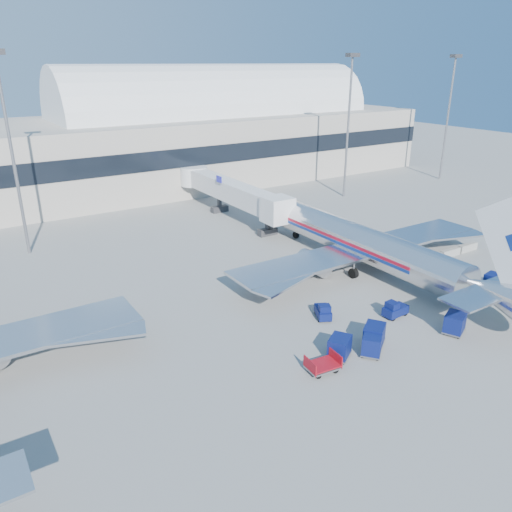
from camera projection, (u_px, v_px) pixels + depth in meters
ground at (320, 308)px, 46.22m from camera, size 260.00×260.00×0.00m
terminal at (34, 153)px, 80.44m from camera, size 170.00×28.15×21.00m
airliner_main at (366, 245)px, 53.73m from camera, size 32.00×37.26×12.07m
jetbridge_near at (226, 190)px, 72.75m from camera, size 4.40×27.50×6.25m
mast_west at (7, 126)px, 54.24m from camera, size 2.00×1.20×22.60m
mast_east at (349, 106)px, 79.48m from camera, size 2.00×1.20×22.60m
mast_far_east at (450, 100)px, 92.10m from camera, size 2.00×1.20×22.60m
barrier_near at (432, 258)px, 56.71m from camera, size 3.00×0.55×0.90m
barrier_mid at (450, 253)px, 58.37m from camera, size 3.00×0.55×0.90m
barrier_far at (468, 247)px, 60.04m from camera, size 3.00×0.55×0.90m
tug_lead at (395, 309)px, 44.50m from camera, size 2.41×1.30×1.53m
tug_right at (456, 285)px, 49.39m from camera, size 2.68×1.84×1.59m
tug_left at (323, 311)px, 44.20m from camera, size 2.02×2.53×1.47m
cart_train_a at (374, 335)px, 39.84m from camera, size 2.57×2.44×1.80m
cart_train_b at (372, 344)px, 38.62m from camera, size 2.40×2.32×1.68m
cart_train_c at (340, 347)px, 38.20m from camera, size 2.47×2.32×1.74m
cart_solo_near at (455, 323)px, 41.69m from camera, size 2.44×2.20×1.76m
cart_solo_far at (492, 280)px, 50.22m from camera, size 1.88×1.55×1.48m
cart_open_red at (323, 366)px, 36.65m from camera, size 2.53×1.90×0.64m
ramp_worker at (510, 303)px, 45.25m from camera, size 0.68×0.76×1.74m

